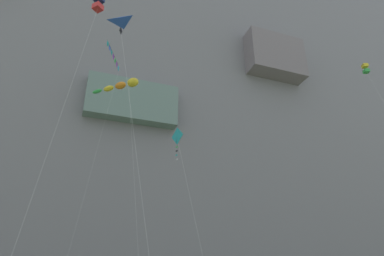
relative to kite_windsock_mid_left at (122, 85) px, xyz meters
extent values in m
cube|color=gray|center=(3.96, 28.95, 18.14)|extent=(180.00, 21.91, 81.95)
cube|color=slate|center=(3.96, 16.96, 8.05)|extent=(15.12, 2.12, 7.40)
cube|color=slate|center=(32.63, 16.55, 24.01)|extent=(12.56, 4.76, 9.59)
ellipsoid|color=yellow|center=(1.05, -1.04, -0.02)|extent=(1.66, 1.66, 1.02)
ellipsoid|color=orange|center=(-0.10, 0.10, 0.02)|extent=(1.53, 1.53, 0.84)
ellipsoid|color=yellow|center=(-1.25, 1.25, 0.07)|extent=(1.40, 1.40, 0.66)
ellipsoid|color=green|center=(-2.41, 2.39, 0.11)|extent=(1.27, 1.27, 0.48)
cylinder|color=silver|center=(1.88, -1.89, -11.49)|extent=(2.37, 2.39, 22.46)
cube|color=yellow|center=(28.46, -7.29, 4.65)|extent=(0.77, 0.77, 0.43)
cube|color=green|center=(28.46, -7.29, 3.86)|extent=(0.77, 0.77, 0.43)
cylinder|color=black|center=(28.73, -7.29, 4.25)|extent=(0.02, 0.02, 1.15)
cylinder|color=black|center=(28.19, -7.29, 4.25)|extent=(0.02, 0.02, 1.15)
cube|color=red|center=(-3.73, -11.09, -0.11)|extent=(0.96, 0.96, 0.48)
cylinder|color=black|center=(-3.42, -11.09, 0.33)|extent=(0.02, 0.02, 1.28)
cylinder|color=black|center=(-4.03, -11.09, 0.33)|extent=(0.02, 0.02, 1.28)
cylinder|color=silver|center=(-5.03, -12.33, -11.53)|extent=(2.63, 2.50, 22.37)
cylinder|color=black|center=(-0.71, 7.33, 9.33)|extent=(2.58, 5.92, 0.03)
cube|color=#38B2D1|center=(0.39, 9.86, 8.99)|extent=(0.28, 0.55, 0.64)
cube|color=purple|center=(0.02, 9.02, 8.99)|extent=(0.31, 0.56, 0.64)
cube|color=green|center=(-0.34, 8.18, 8.99)|extent=(0.31, 0.56, 0.64)
cube|color=purple|center=(-0.71, 7.33, 8.99)|extent=(0.28, 0.55, 0.64)
cube|color=teal|center=(-1.07, 6.49, 8.99)|extent=(0.28, 0.55, 0.64)
cube|color=blue|center=(-1.44, 5.65, 8.99)|extent=(0.30, 0.56, 0.64)
cube|color=teal|center=(-1.80, 4.80, 8.99)|extent=(0.28, 0.55, 0.64)
cylinder|color=silver|center=(-1.52, 7.48, -6.69)|extent=(4.20, 5.63, 32.05)
pyramid|color=blue|center=(-1.50, -11.07, -2.23)|extent=(1.86, 1.68, 0.41)
cube|color=black|center=(-1.76, -11.49, -2.28)|extent=(0.30, 0.44, 0.52)
cylinder|color=silver|center=(-0.41, -13.87, -12.50)|extent=(2.73, 4.79, 20.44)
cube|color=teal|center=(3.16, -11.03, -10.35)|extent=(0.44, 1.48, 1.52)
cylinder|color=black|center=(3.16, -11.03, -10.35)|extent=(0.21, 0.10, 1.25)
cube|color=teal|center=(3.17, -11.03, -10.91)|extent=(0.04, 0.18, 0.09)
cube|color=green|center=(3.15, -11.03, -11.23)|extent=(0.13, 0.15, 0.09)
cube|color=black|center=(3.14, -11.03, -11.54)|extent=(0.11, 0.16, 0.09)
cube|color=teal|center=(3.13, -11.03, -11.86)|extent=(0.11, 0.16, 0.09)
cube|color=white|center=(3.18, -11.03, -12.18)|extent=(0.05, 0.18, 0.09)
cylinder|color=silver|center=(4.22, -11.92, -16.63)|extent=(2.13, 1.81, 12.18)
camera|label=1|loc=(-3.69, -33.21, -20.82)|focal=32.39mm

